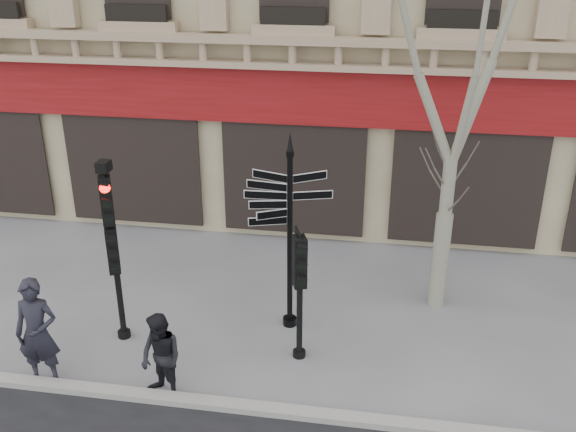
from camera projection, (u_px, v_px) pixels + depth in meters
name	position (u px, v px, depth m)	size (l,w,h in m)	color
ground	(251.00, 356.00, 11.50)	(80.00, 80.00, 0.00)	#5E5E63
kerb	(233.00, 406.00, 10.21)	(80.00, 0.25, 0.12)	gray
fingerpost	(290.00, 201.00, 11.39)	(1.80, 1.80, 3.86)	black
traffic_signal_main	(112.00, 231.00, 11.17)	(0.46, 0.41, 3.48)	black
traffic_signal_secondary	(300.00, 275.00, 10.83)	(0.48, 0.41, 2.39)	black
plane_tree	(465.00, 31.00, 10.94)	(2.91, 2.91, 7.73)	gray
pedestrian_a	(37.00, 333.00, 10.46)	(0.71, 0.47, 1.95)	black
pedestrian_b	(161.00, 358.00, 10.18)	(0.75, 0.58, 1.54)	black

